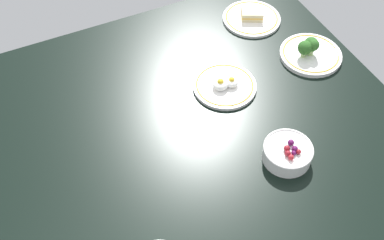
% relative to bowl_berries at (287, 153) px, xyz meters
% --- Properties ---
extents(dining_table, '(1.29, 1.16, 0.04)m').
position_rel_bowl_berries_xyz_m(dining_table, '(0.19, -0.23, -0.05)').
color(dining_table, black).
rests_on(dining_table, ground).
extents(bowl_berries, '(0.14, 0.14, 0.07)m').
position_rel_bowl_berries_xyz_m(bowl_berries, '(0.00, 0.00, 0.00)').
color(bowl_berries, white).
rests_on(bowl_berries, dining_table).
extents(plate_sandwich, '(0.22, 0.22, 0.04)m').
position_rel_bowl_berries_xyz_m(plate_sandwich, '(-0.23, -0.59, -0.02)').
color(plate_sandwich, white).
rests_on(plate_sandwich, dining_table).
extents(plate_eggs, '(0.21, 0.21, 0.05)m').
position_rel_bowl_berries_xyz_m(plate_eggs, '(0.03, -0.33, -0.02)').
color(plate_eggs, white).
rests_on(plate_eggs, dining_table).
extents(plate_broccoli, '(0.22, 0.22, 0.08)m').
position_rel_bowl_berries_xyz_m(plate_broccoli, '(-0.31, -0.33, -0.00)').
color(plate_broccoli, white).
rests_on(plate_broccoli, dining_table).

